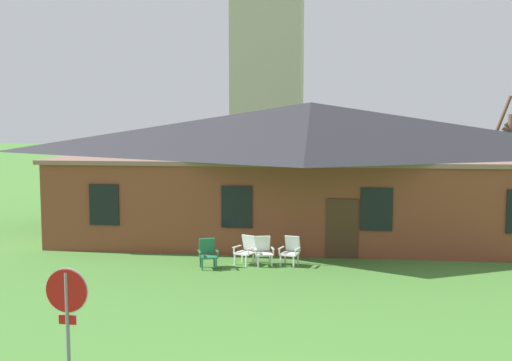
% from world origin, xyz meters
% --- Properties ---
extents(brick_building, '(20.30, 10.40, 5.55)m').
position_xyz_m(brick_building, '(0.00, 17.78, 2.83)').
color(brick_building, brown).
rests_on(brick_building, ground).
extents(dome_tower, '(5.18, 5.18, 20.19)m').
position_xyz_m(dome_tower, '(-3.56, 35.52, 9.27)').
color(dome_tower, '#BCB29E').
rests_on(dome_tower, ground).
extents(stop_sign, '(0.80, 0.10, 2.35)m').
position_xyz_m(stop_sign, '(-3.71, 1.09, 1.66)').
color(stop_sign, slate).
rests_on(stop_sign, ground).
extents(lawn_chair_by_porch, '(0.76, 0.81, 0.96)m').
position_xyz_m(lawn_chair_by_porch, '(-3.14, 10.89, 0.50)').
color(lawn_chair_by_porch, '#28704C').
rests_on(lawn_chair_by_porch, ground).
extents(lawn_chair_near_door, '(0.81, 0.85, 0.96)m').
position_xyz_m(lawn_chair_near_door, '(-1.95, 11.58, 0.50)').
color(lawn_chair_near_door, white).
rests_on(lawn_chair_near_door, ground).
extents(lawn_chair_left_end, '(0.74, 0.79, 0.96)m').
position_xyz_m(lawn_chair_left_end, '(-1.36, 11.51, 0.50)').
color(lawn_chair_left_end, silver).
rests_on(lawn_chair_left_end, ground).
extents(lawn_chair_middle, '(0.75, 0.80, 0.96)m').
position_xyz_m(lawn_chair_middle, '(-0.45, 11.61, 0.50)').
color(lawn_chair_middle, white).
rests_on(lawn_chair_middle, ground).
extents(bare_tree_beside_building, '(1.23, 1.38, 5.91)m').
position_xyz_m(bare_tree_beside_building, '(8.91, 20.36, 2.90)').
color(bare_tree_beside_building, brown).
rests_on(bare_tree_beside_building, ground).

